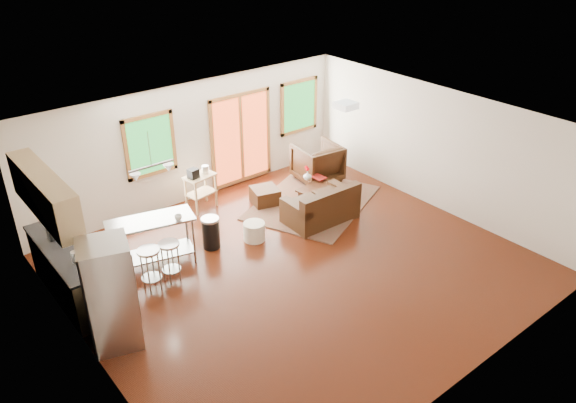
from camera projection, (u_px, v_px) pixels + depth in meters
floor at (298, 267)px, 10.13m from camera, size 7.50×7.00×0.02m
ceiling at (300, 130)px, 8.90m from camera, size 7.50×7.00×0.02m
back_wall at (193, 142)px, 11.92m from camera, size 7.50×0.02×2.60m
left_wall at (82, 287)px, 7.43m from camera, size 0.02×7.00×2.60m
right_wall at (438, 149)px, 11.60m from camera, size 0.02×7.00×2.60m
front_wall at (477, 304)px, 7.11m from camera, size 7.50×0.02×2.60m
window_left at (150, 145)px, 11.24m from camera, size 1.10×0.05×1.30m
french_doors at (241, 138)px, 12.65m from camera, size 1.60×0.05×2.10m
window_right at (299, 106)px, 13.40m from camera, size 1.10×0.05×1.30m
rug at (312, 202)px, 12.25m from camera, size 3.40×3.07×0.03m
loveseat at (322, 207)px, 11.43m from camera, size 1.50×0.88×0.79m
coffee_table at (318, 189)px, 12.16m from camera, size 0.97×0.67×0.36m
armchair at (317, 161)px, 13.04m from camera, size 1.06×1.01×0.99m
ottoman at (265, 196)px, 12.15m from camera, size 0.67×0.67×0.37m
pouf at (254, 231)px, 10.84m from camera, size 0.53×0.53×0.37m
vase at (307, 175)px, 12.32m from camera, size 0.20×0.20×0.32m
book at (315, 173)px, 12.30m from camera, size 0.24×0.04×0.32m
cabinets at (63, 249)px, 8.92m from camera, size 0.64×2.24×2.30m
refrigerator at (111, 295)px, 8.00m from camera, size 0.86×0.84×1.72m
island at (152, 234)px, 9.84m from camera, size 1.60×0.95×0.95m
cup at (178, 217)px, 9.67m from camera, size 0.14×0.11×0.13m
bar_stool_a at (149, 260)px, 9.25m from camera, size 0.40×0.40×0.80m
bar_stool_b at (170, 253)px, 9.49m from camera, size 0.38×0.38×0.76m
trash_can at (211, 233)px, 10.55m from camera, size 0.44×0.44×0.63m
kitchen_cart at (199, 180)px, 11.73m from camera, size 0.70×0.52×0.98m
ceiling_flush at (346, 105)px, 10.23m from camera, size 0.35×0.35×0.12m
pendant_light at (152, 172)px, 9.21m from camera, size 0.80×0.18×0.79m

